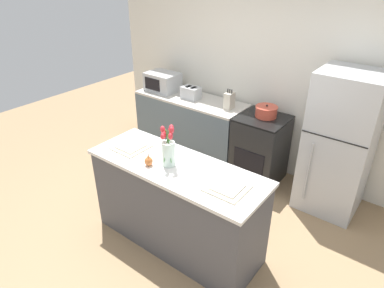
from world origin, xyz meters
The scene contains 14 objects.
ground_plane centered at (0.00, 0.00, 0.00)m, with size 10.00×10.00×0.00m, color #997A56.
back_wall centered at (0.00, 2.00, 1.35)m, with size 5.20×0.08×2.70m.
kitchen_island centered at (0.00, 0.00, 0.48)m, with size 1.80×0.66×0.96m.
back_counter centered at (-1.06, 1.60, 0.45)m, with size 1.68×0.60×0.91m.
stove_range centered at (0.10, 1.60, 0.45)m, with size 0.60×0.61×0.91m.
refrigerator centered at (1.05, 1.60, 0.84)m, with size 0.68×0.67×1.67m.
flower_vase centered at (-0.05, -0.04, 1.13)m, with size 0.17×0.18×0.42m.
pear_figurine centered at (-0.20, -0.16, 1.01)m, with size 0.08×0.08×0.13m.
plate_setting_left centered at (-0.59, -0.02, 0.97)m, with size 0.33×0.33×0.02m.
plate_setting_right centered at (0.59, -0.02, 0.97)m, with size 0.33×0.33×0.02m.
toaster centered at (-1.04, 1.58, 0.99)m, with size 0.28×0.18×0.17m.
cooking_pot centered at (0.11, 1.65, 0.98)m, with size 0.28×0.28×0.16m.
microwave centered at (-1.59, 1.60, 1.04)m, with size 0.48×0.37×0.27m.
knife_block centered at (-0.41, 1.59, 1.02)m, with size 0.10×0.14×0.27m.
Camera 1 is at (1.79, -2.08, 2.67)m, focal length 32.00 mm.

